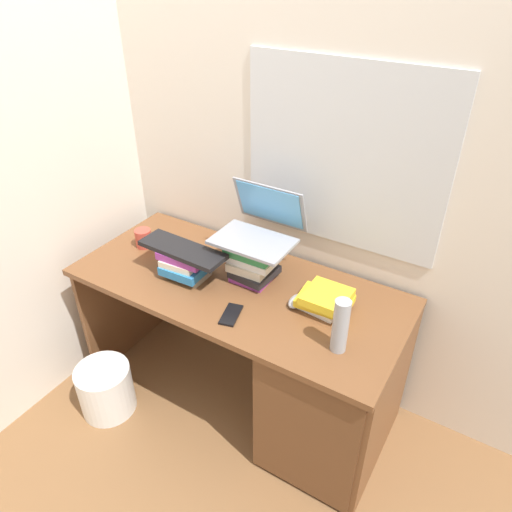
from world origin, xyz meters
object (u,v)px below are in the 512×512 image
Objects in this scene: desk at (308,373)px; mug at (144,238)px; book_stack_keyboard_riser at (185,263)px; keyboard at (182,250)px; computer_mouse at (297,301)px; water_bottle at (340,326)px; cell_phone at (231,315)px; laptop at (260,226)px; book_stack_side at (325,300)px; wastebasket at (106,389)px; book_stack_tall at (253,260)px.

mug reaches higher than desk.
book_stack_keyboard_riser is 0.55× the size of keyboard.
mug is (-0.88, 0.01, 0.03)m from computer_mouse.
mug is (-0.98, 0.05, 0.38)m from desk.
book_stack_keyboard_riser is 0.99× the size of water_bottle.
cell_phone is at bearing -21.15° from book_stack_keyboard_riser.
laptop reaches higher than desk.
book_stack_side is (0.66, 0.11, -0.02)m from book_stack_keyboard_riser.
water_bottle reaches higher than keyboard.
desk is 5.63× the size of wastebasket.
book_stack_tall reaches higher than desk.
wastebasket is at bearing -135.31° from laptop.
book_stack_tall reaches higher than wastebasket.
wastebasket is (-0.94, -0.40, -0.27)m from desk.
book_stack_tall is 0.66× the size of laptop.
book_stack_tall is at bearing 41.76° from wastebasket.
desk is 1.06m from mug.
desk is 4.41× the size of laptop.
water_bottle is at bearing -5.68° from book_stack_keyboard_riser.
computer_mouse is at bearing 31.59° from cell_phone.
desk is 6.62× the size of book_stack_side.
book_stack_keyboard_riser reaches higher than wastebasket.
mug is at bearing -178.84° from book_stack_side.
book_stack_keyboard_riser is 0.67m from book_stack_side.
keyboard reaches higher than book_stack_side.
book_stack_side is 1.95× the size of mug.
water_bottle is at bearing -28.55° from laptop.
laptop is 0.61m from water_bottle.
book_stack_keyboard_riser is 1.69× the size of cell_phone.
water_bottle is 1.71× the size of cell_phone.
computer_mouse is at bearing 8.09° from book_stack_keyboard_riser.
book_stack_tall is at bearing 5.03° from mug.
cell_phone is (0.06, -0.34, -0.25)m from laptop.
cell_phone is (-0.20, -0.21, -0.01)m from computer_mouse.
computer_mouse reaches higher than desk.
book_stack_keyboard_riser reaches higher than computer_mouse.
book_stack_tall is 0.32m from keyboard.
wastebasket is at bearing -174.55° from cell_phone.
book_stack_side is 0.56× the size of keyboard.
water_bottle is (0.16, -0.12, 0.45)m from desk.
laptop is at bearing 154.12° from computer_mouse.
book_stack_side is 1.00m from mug.
laptop is 0.37m from computer_mouse.
book_stack_side is at bearing 1.16° from mug.
book_stack_keyboard_riser reaches higher than book_stack_side.
book_stack_keyboard_riser is at bearing 144.13° from cell_phone.
cell_phone is (0.69, -0.22, -0.04)m from mug.
mug is 0.72m from cell_phone.
laptop reaches higher than book_stack_tall.
laptop is at bearing 151.45° from water_bottle.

